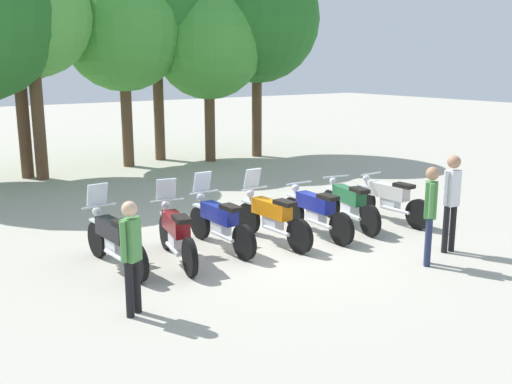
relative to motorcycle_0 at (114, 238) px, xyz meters
name	(u,v)px	position (x,y,z in m)	size (l,w,h in m)	color
ground_plane	(271,242)	(3.03, -0.31, -0.52)	(80.00, 80.00, 0.00)	#ADA899
motorcycle_0	(114,238)	(0.00, 0.00, 0.00)	(0.62, 2.19, 1.37)	black
motorcycle_1	(176,232)	(1.02, -0.27, 0.00)	(0.75, 2.16, 1.37)	black
motorcycle_2	(219,221)	(2.02, -0.08, 0.00)	(0.62, 2.19, 1.37)	black
motorcycle_3	(271,216)	(3.03, -0.34, 0.00)	(0.62, 2.19, 1.37)	black
motorcycle_4	(315,211)	(4.04, -0.45, -0.01)	(0.62, 2.19, 0.99)	black
motorcycle_5	(349,203)	(5.05, -0.35, -0.01)	(0.75, 2.16, 0.99)	black
motorcycle_6	(389,199)	(6.05, -0.56, -0.01)	(0.62, 2.19, 0.99)	black
person_0	(452,195)	(5.36, -2.66, 0.55)	(0.41, 0.27, 1.80)	black
person_1	(131,250)	(-0.49, -1.95, 0.42)	(0.39, 0.29, 1.62)	black
person_2	(430,208)	(4.48, -2.90, 0.49)	(0.36, 0.32, 1.71)	#232D4C
tree_2	(14,17)	(0.79, 9.06, 4.14)	(3.72, 3.72, 6.54)	brown
tree_3	(30,16)	(1.10, 8.60, 4.14)	(3.47, 3.47, 6.43)	brown
tree_4	(123,31)	(4.08, 9.19, 3.87)	(3.89, 3.89, 6.35)	brown
tree_5	(155,8)	(5.53, 9.82, 4.69)	(4.61, 4.61, 7.53)	brown
tree_6	(209,44)	(6.86, 8.56, 3.47)	(3.73, 3.73, 5.87)	brown
tree_7	(257,20)	(8.82, 8.52, 4.35)	(4.44, 4.44, 7.10)	brown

